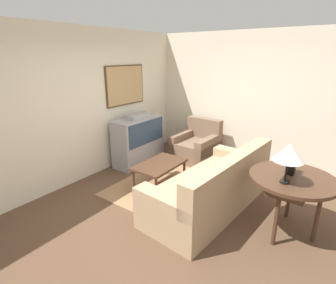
{
  "coord_description": "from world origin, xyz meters",
  "views": [
    {
      "loc": [
        -2.81,
        -1.82,
        2.23
      ],
      "look_at": [
        0.77,
        0.76,
        0.75
      ],
      "focal_mm": 28.0,
      "sensor_mm": 36.0,
      "label": 1
    }
  ],
  "objects_px": {
    "tv": "(139,140)",
    "table_lamp": "(289,153)",
    "couch": "(213,189)",
    "mantel_clock": "(292,166)",
    "armchair": "(196,147)",
    "console_table": "(292,182)",
    "coffee_table": "(160,166)"
  },
  "relations": [
    {
      "from": "tv",
      "to": "armchair",
      "type": "relative_size",
      "value": 1.24
    },
    {
      "from": "armchair",
      "to": "console_table",
      "type": "relative_size",
      "value": 0.91
    },
    {
      "from": "couch",
      "to": "coffee_table",
      "type": "bearing_deg",
      "value": -88.57
    },
    {
      "from": "couch",
      "to": "armchair",
      "type": "bearing_deg",
      "value": -138.31
    },
    {
      "from": "tv",
      "to": "console_table",
      "type": "height_order",
      "value": "tv"
    },
    {
      "from": "tv",
      "to": "console_table",
      "type": "relative_size",
      "value": 1.12
    },
    {
      "from": "tv",
      "to": "mantel_clock",
      "type": "xyz_separation_m",
      "value": [
        -0.56,
        -3.09,
        0.38
      ]
    },
    {
      "from": "armchair",
      "to": "table_lamp",
      "type": "relative_size",
      "value": 1.95
    },
    {
      "from": "couch",
      "to": "armchair",
      "type": "relative_size",
      "value": 2.43
    },
    {
      "from": "console_table",
      "to": "coffee_table",
      "type": "bearing_deg",
      "value": 89.77
    },
    {
      "from": "tv",
      "to": "table_lamp",
      "type": "bearing_deg",
      "value": -105.79
    },
    {
      "from": "table_lamp",
      "to": "tv",
      "type": "bearing_deg",
      "value": 74.21
    },
    {
      "from": "couch",
      "to": "coffee_table",
      "type": "xyz_separation_m",
      "value": [
        0.06,
        1.04,
        0.08
      ]
    },
    {
      "from": "tv",
      "to": "couch",
      "type": "bearing_deg",
      "value": -108.42
    },
    {
      "from": "coffee_table",
      "to": "table_lamp",
      "type": "bearing_deg",
      "value": -96.64
    },
    {
      "from": "tv",
      "to": "table_lamp",
      "type": "height_order",
      "value": "table_lamp"
    },
    {
      "from": "tv",
      "to": "table_lamp",
      "type": "relative_size",
      "value": 2.41
    },
    {
      "from": "armchair",
      "to": "console_table",
      "type": "bearing_deg",
      "value": -32.11
    },
    {
      "from": "couch",
      "to": "console_table",
      "type": "height_order",
      "value": "couch"
    },
    {
      "from": "coffee_table",
      "to": "console_table",
      "type": "height_order",
      "value": "console_table"
    },
    {
      "from": "couch",
      "to": "table_lamp",
      "type": "relative_size",
      "value": 4.75
    },
    {
      "from": "mantel_clock",
      "to": "coffee_table",
      "type": "bearing_deg",
      "value": 92.16
    },
    {
      "from": "console_table",
      "to": "mantel_clock",
      "type": "relative_size",
      "value": 5.27
    },
    {
      "from": "tv",
      "to": "mantel_clock",
      "type": "bearing_deg",
      "value": -100.25
    },
    {
      "from": "couch",
      "to": "mantel_clock",
      "type": "xyz_separation_m",
      "value": [
        0.14,
        -1.0,
        0.57
      ]
    },
    {
      "from": "tv",
      "to": "armchair",
      "type": "bearing_deg",
      "value": -46.22
    },
    {
      "from": "couch",
      "to": "console_table",
      "type": "relative_size",
      "value": 2.21
    },
    {
      "from": "tv",
      "to": "coffee_table",
      "type": "bearing_deg",
      "value": -121.25
    },
    {
      "from": "mantel_clock",
      "to": "couch",
      "type": "bearing_deg",
      "value": 97.87
    },
    {
      "from": "armchair",
      "to": "coffee_table",
      "type": "distance_m",
      "value": 1.52
    },
    {
      "from": "tv",
      "to": "coffee_table",
      "type": "height_order",
      "value": "tv"
    },
    {
      "from": "console_table",
      "to": "table_lamp",
      "type": "relative_size",
      "value": 2.15
    }
  ]
}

